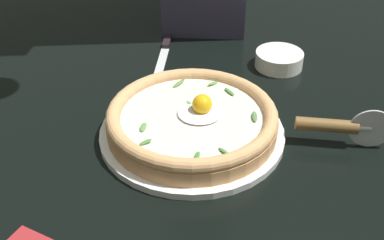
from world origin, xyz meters
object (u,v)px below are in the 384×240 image
side_bowl (279,60)px  pizza_cutter (338,126)px  pizza (192,119)px  table_knife (166,46)px

side_bowl → pizza_cutter: (-0.00, 0.27, 0.02)m
pizza → pizza_cutter: pizza is taller
pizza_cutter → table_knife: (0.22, -0.40, -0.03)m
side_bowl → pizza_cutter: bearing=90.2°
side_bowl → pizza_cutter: 0.27m
side_bowl → table_knife: bearing=-31.7°
pizza → table_knife: pizza is taller
pizza_cutter → table_knife: bearing=-61.3°
pizza → side_bowl: bearing=-138.6°
side_bowl → table_knife: size_ratio=0.44×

